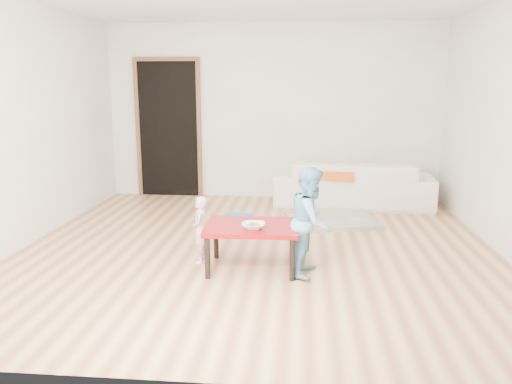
# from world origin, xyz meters

# --- Properties ---
(floor) EXTENTS (5.00, 5.00, 0.01)m
(floor) POSITION_xyz_m (0.00, 0.00, 0.00)
(floor) COLOR #A16345
(floor) RESTS_ON ground
(back_wall) EXTENTS (5.00, 0.02, 2.60)m
(back_wall) POSITION_xyz_m (0.00, 2.50, 1.30)
(back_wall) COLOR white
(back_wall) RESTS_ON floor
(left_wall) EXTENTS (0.02, 5.00, 2.60)m
(left_wall) POSITION_xyz_m (-2.50, 0.00, 1.30)
(left_wall) COLOR white
(left_wall) RESTS_ON floor
(doorway) EXTENTS (1.02, 0.08, 2.11)m
(doorway) POSITION_xyz_m (-1.60, 2.48, 1.02)
(doorway) COLOR brown
(doorway) RESTS_ON back_wall
(sofa) EXTENTS (2.28, 1.06, 0.64)m
(sofa) POSITION_xyz_m (1.19, 2.05, 0.32)
(sofa) COLOR #EFE3D0
(sofa) RESTS_ON floor
(cushion) EXTENTS (0.56, 0.52, 0.13)m
(cushion) POSITION_xyz_m (0.94, 1.84, 0.49)
(cushion) COLOR #DB5818
(cushion) RESTS_ON sofa
(red_table) EXTENTS (0.87, 0.67, 0.43)m
(red_table) POSITION_xyz_m (0.00, -0.63, 0.21)
(red_table) COLOR maroon
(red_table) RESTS_ON floor
(bowl) EXTENTS (0.21, 0.21, 0.05)m
(bowl) POSITION_xyz_m (0.03, -0.75, 0.45)
(bowl) COLOR white
(bowl) RESTS_ON red_table
(broccoli) EXTENTS (0.12, 0.12, 0.06)m
(broccoli) POSITION_xyz_m (0.03, -0.75, 0.46)
(broccoli) COLOR #2D5919
(broccoli) RESTS_ON red_table
(child_pink) EXTENTS (0.18, 0.25, 0.65)m
(child_pink) POSITION_xyz_m (-0.52, -0.49, 0.33)
(child_pink) COLOR #DD6495
(child_pink) RESTS_ON floor
(child_blue) EXTENTS (0.47, 0.55, 0.99)m
(child_blue) POSITION_xyz_m (0.55, -0.70, 0.50)
(child_blue) COLOR #5699C7
(child_blue) RESTS_ON floor
(basin) EXTENTS (0.42, 0.42, 0.13)m
(basin) POSITION_xyz_m (-0.30, 0.76, 0.07)
(basin) COLOR #3179BC
(basin) RESTS_ON floor
(blanket) EXTENTS (1.23, 1.10, 0.05)m
(blanket) POSITION_xyz_m (0.84, 1.10, 0.03)
(blanket) COLOR #A39C8F
(blanket) RESTS_ON floor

